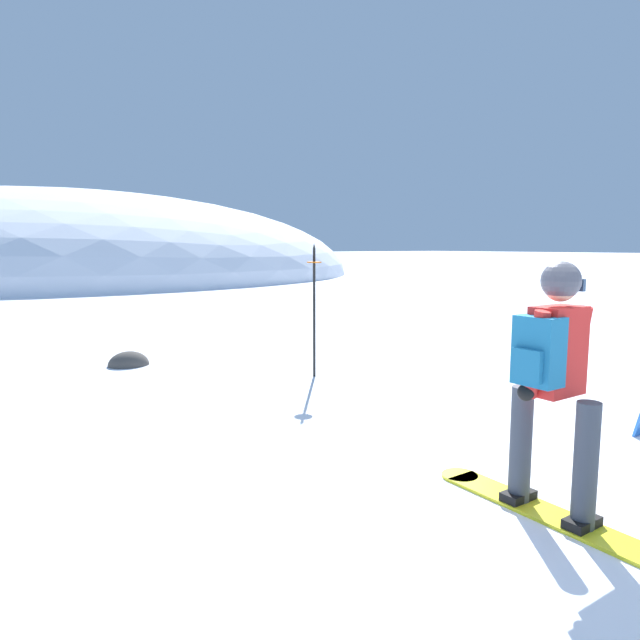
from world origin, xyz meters
TOP-DOWN VIEW (x-y plane):
  - ground_plane at (0.00, 0.00)m, footprint 300.00×300.00m
  - ridge_peak_main at (2.86, 35.86)m, footprint 36.59×32.93m
  - snowboarder_main at (-0.30, -0.40)m, footprint 0.64×1.84m
  - piste_marker_near at (0.71, 3.95)m, footprint 0.20×0.20m
  - rock_dark at (-1.24, 6.15)m, footprint 0.62×0.52m

SIDE VIEW (x-z plane):
  - ground_plane at x=0.00m, z-range 0.00..0.00m
  - ridge_peak_main at x=2.86m, z-range -5.17..5.17m
  - rock_dark at x=-1.24m, z-range -0.22..0.22m
  - snowboarder_main at x=-0.30m, z-range 0.06..1.78m
  - piste_marker_near at x=0.71m, z-range 0.13..1.98m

